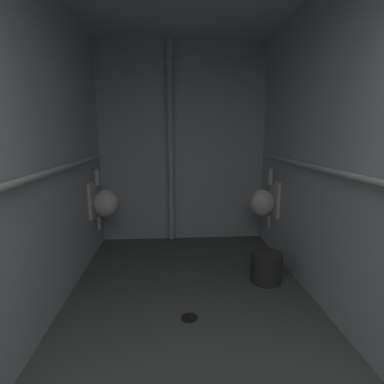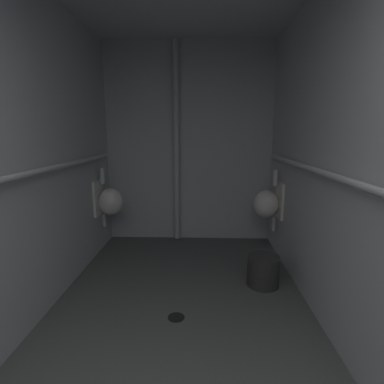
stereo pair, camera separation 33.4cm
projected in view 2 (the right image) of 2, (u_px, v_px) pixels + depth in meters
floor at (178, 330)px, 2.38m from camera, size 2.39×4.15×0.08m
wall_left at (16, 155)px, 2.14m from camera, size 0.06×4.15×2.69m
wall_right at (344, 156)px, 2.07m from camera, size 0.06×4.15×2.69m
wall_back at (189, 144)px, 4.11m from camera, size 2.39×0.06×2.69m
urinal_left_mid at (109, 201)px, 3.74m from camera, size 0.32×0.30×0.76m
urinal_right_mid at (268, 203)px, 3.60m from camera, size 0.32×0.30×0.76m
supply_pipe_left at (33, 173)px, 2.21m from camera, size 0.06×3.38×0.06m
supply_pipe_right at (330, 176)px, 2.07m from camera, size 0.06×3.36×0.06m
standpipe_back_wall at (176, 145)px, 4.01m from camera, size 0.08×0.08×2.64m
floor_drain at (176, 317)px, 2.47m from camera, size 0.14×0.14×0.01m
waste_bin at (263, 271)px, 2.97m from camera, size 0.31×0.31×0.31m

